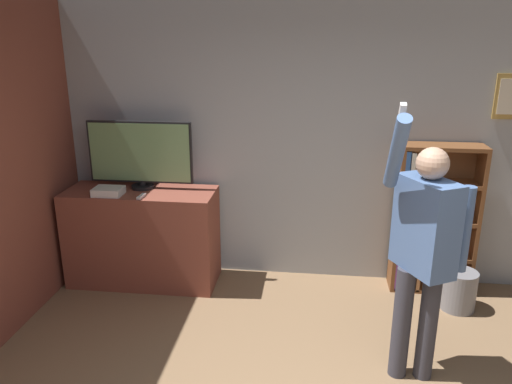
{
  "coord_description": "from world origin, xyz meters",
  "views": [
    {
      "loc": [
        -0.05,
        -2.0,
        2.39
      ],
      "look_at": [
        -0.49,
        1.74,
        1.19
      ],
      "focal_mm": 35.0,
      "sensor_mm": 36.0,
      "label": 1
    }
  ],
  "objects": [
    {
      "name": "television",
      "position": [
        -1.69,
        2.47,
        1.28
      ],
      "size": [
        1.01,
        0.22,
        0.65
      ],
      "color": "black",
      "rests_on": "tv_ledge"
    },
    {
      "name": "remote_loose",
      "position": [
        -1.61,
        2.18,
        0.96
      ],
      "size": [
        0.05,
        0.14,
        0.02
      ],
      "color": "white",
      "rests_on": "tv_ledge"
    },
    {
      "name": "wall_back",
      "position": [
        0.0,
        2.74,
        1.35
      ],
      "size": [
        6.94,
        0.09,
        2.7
      ],
      "color": "#9EA3A8",
      "rests_on": "ground_plane"
    },
    {
      "name": "bookshelf",
      "position": [
        1.03,
        2.56,
        0.69
      ],
      "size": [
        0.75,
        0.28,
        1.43
      ],
      "color": "brown",
      "rests_on": "ground_plane"
    },
    {
      "name": "waste_bin",
      "position": [
        1.29,
        2.19,
        0.18
      ],
      "size": [
        0.3,
        0.3,
        0.36
      ],
      "color": "gray",
      "rests_on": "ground_plane"
    },
    {
      "name": "game_console",
      "position": [
        -1.93,
        2.22,
        0.98
      ],
      "size": [
        0.27,
        0.2,
        0.07
      ],
      "color": "white",
      "rests_on": "tv_ledge"
    },
    {
      "name": "person",
      "position": [
        0.7,
        1.18,
        1.04
      ],
      "size": [
        0.58,
        0.57,
        2.01
      ],
      "rotation": [
        0.0,
        0.0,
        -1.08
      ],
      "color": "#383842",
      "rests_on": "ground_plane"
    },
    {
      "name": "tv_ledge",
      "position": [
        -1.69,
        2.37,
        0.47
      ],
      "size": [
        1.44,
        0.56,
        0.95
      ],
      "color": "brown",
      "rests_on": "ground_plane"
    }
  ]
}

